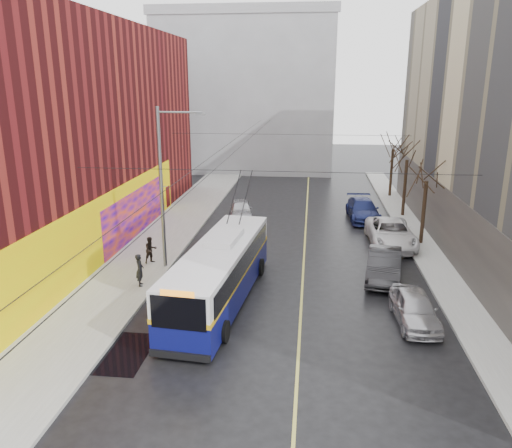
{
  "coord_description": "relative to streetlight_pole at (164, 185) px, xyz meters",
  "views": [
    {
      "loc": [
        1.78,
        -15.84,
        10.24
      ],
      "look_at": [
        -0.97,
        8.71,
        3.16
      ],
      "focal_mm": 35.0,
      "sensor_mm": 36.0,
      "label": 1
    }
  ],
  "objects": [
    {
      "name": "sidewalk_right",
      "position": [
        15.14,
        2.0,
        -4.77
      ],
      "size": [
        2.0,
        60.0,
        0.15
      ],
      "primitive_type": "cube",
      "color": "gray",
      "rests_on": "ground"
    },
    {
      "name": "pedestrian_a",
      "position": [
        -0.62,
        -2.89,
        -3.85
      ],
      "size": [
        0.57,
        0.71,
        1.69
      ],
      "primitive_type": "imported",
      "rotation": [
        0.0,
        0.0,
        1.87
      ],
      "color": "black",
      "rests_on": "sidewalk_left"
    },
    {
      "name": "parked_car_d",
      "position": [
        11.94,
        11.83,
        -4.07
      ],
      "size": [
        2.51,
        5.49,
        1.56
      ],
      "primitive_type": "imported",
      "rotation": [
        0.0,
        0.0,
        0.06
      ],
      "color": "navy",
      "rests_on": "ground"
    },
    {
      "name": "parked_car_b",
      "position": [
        11.94,
        -0.26,
        -4.04
      ],
      "size": [
        2.47,
        5.08,
        1.6
      ],
      "primitive_type": "imported",
      "rotation": [
        0.0,
        0.0,
        -0.16
      ],
      "color": "#252527",
      "rests_on": "ground"
    },
    {
      "name": "puddle",
      "position": [
        0.62,
        -9.16,
        -4.84
      ],
      "size": [
        2.37,
        3.26,
        0.01
      ],
      "primitive_type": "cube",
      "color": "black",
      "rests_on": "ground"
    },
    {
      "name": "trolleybus",
      "position": [
        3.75,
        -4.01,
        -3.33
      ],
      "size": [
        3.5,
        11.62,
        5.44
      ],
      "rotation": [
        0.0,
        0.0,
        -0.09
      ],
      "color": "#0B0D52",
      "rests_on": "ground"
    },
    {
      "name": "tree_near",
      "position": [
        15.14,
        6.0,
        0.13
      ],
      "size": [
        3.2,
        3.2,
        6.4
      ],
      "color": "black",
      "rests_on": "ground"
    },
    {
      "name": "building_left",
      "position": [
        -9.85,
        3.99,
        2.14
      ],
      "size": [
        12.11,
        36.0,
        14.0
      ],
      "color": "#4F0F12",
      "rests_on": "ground"
    },
    {
      "name": "following_car",
      "position": [
        2.6,
        11.1,
        -4.13
      ],
      "size": [
        2.37,
        4.44,
        1.44
      ],
      "primitive_type": "imported",
      "rotation": [
        0.0,
        0.0,
        0.17
      ],
      "color": "#B3B4B9",
      "rests_on": "ground"
    },
    {
      "name": "streetlight_pole",
      "position": [
        0.0,
        0.0,
        0.0
      ],
      "size": [
        2.65,
        0.6,
        9.0
      ],
      "color": "slate",
      "rests_on": "ground"
    },
    {
      "name": "parked_car_c",
      "position": [
        13.14,
        5.66,
        -4.02
      ],
      "size": [
        2.87,
        6.02,
        1.66
      ],
      "primitive_type": "imported",
      "rotation": [
        0.0,
        0.0,
        0.02
      ],
      "color": "silver",
      "rests_on": "ground"
    },
    {
      "name": "building_far",
      "position": [
        0.14,
        34.99,
        4.17
      ],
      "size": [
        20.5,
        12.1,
        18.0
      ],
      "color": "gray",
      "rests_on": "ground"
    },
    {
      "name": "pigeons_flying",
      "position": [
        4.09,
        -0.08,
        2.56
      ],
      "size": [
        5.87,
        3.92,
        1.4
      ],
      "color": "slate"
    },
    {
      "name": "ground",
      "position": [
        6.14,
        -10.0,
        -4.85
      ],
      "size": [
        140.0,
        140.0,
        0.0
      ],
      "primitive_type": "plane",
      "color": "black",
      "rests_on": "ground"
    },
    {
      "name": "catenary_wires",
      "position": [
        3.6,
        4.77,
        1.4
      ],
      "size": [
        18.0,
        60.0,
        0.22
      ],
      "color": "black"
    },
    {
      "name": "sidewalk_left",
      "position": [
        -1.86,
        2.0,
        -4.77
      ],
      "size": [
        4.0,
        60.0,
        0.15
      ],
      "primitive_type": "cube",
      "color": "gray",
      "rests_on": "ground"
    },
    {
      "name": "tree_mid",
      "position": [
        15.14,
        13.0,
        0.41
      ],
      "size": [
        3.2,
        3.2,
        6.68
      ],
      "color": "black",
      "rests_on": "ground"
    },
    {
      "name": "parked_car_a",
      "position": [
        12.59,
        -5.28,
        -4.14
      ],
      "size": [
        1.9,
        4.25,
        1.42
      ],
      "primitive_type": "imported",
      "rotation": [
        0.0,
        0.0,
        0.05
      ],
      "color": "#B6B6BB",
      "rests_on": "ground"
    },
    {
      "name": "tree_far",
      "position": [
        15.14,
        20.0,
        0.3
      ],
      "size": [
        3.2,
        3.2,
        6.57
      ],
      "color": "black",
      "rests_on": "ground"
    },
    {
      "name": "pedestrian_b",
      "position": [
        -1.11,
        0.4,
        -3.92
      ],
      "size": [
        0.94,
        0.95,
        1.55
      ],
      "primitive_type": "imported",
      "rotation": [
        0.0,
        0.0,
        0.82
      ],
      "color": "black",
      "rests_on": "sidewalk_left"
    },
    {
      "name": "lane_line",
      "position": [
        7.64,
        4.0,
        -4.84
      ],
      "size": [
        0.12,
        50.0,
        0.01
      ],
      "primitive_type": "cube",
      "color": "#BFB74C",
      "rests_on": "ground"
    }
  ]
}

